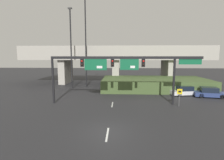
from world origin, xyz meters
The scene contains 10 objects.
ground_plane centered at (0.00, 0.00, 0.00)m, with size 160.00×160.00×0.00m, color #262628.
lane_markings centered at (0.00, 11.88, 0.00)m, with size 0.14×27.33×0.01m.
signal_gantry centered at (1.05, 8.15, 4.84)m, with size 18.24×0.44×5.86m.
speed_limit_sign centered at (7.89, 7.32, 1.39)m, with size 0.60×0.11×2.13m.
highway_light_pole_near centered at (-5.71, 20.89, 8.74)m, with size 0.70×0.36×16.73m.
highway_light_pole_far centered at (-7.93, 18.48, 7.56)m, with size 0.70×0.36×14.37m.
overpass_bridge centered at (0.00, 25.70, 5.54)m, with size 39.88×8.15×8.02m.
grass_embankment centered at (7.09, 18.50, 0.98)m, with size 18.44×9.52×1.96m.
parked_sedan_near_right centered at (10.79, 13.58, 0.65)m, with size 4.65×2.58×1.42m.
parked_sedan_mid_right centered at (13.86, 12.29, 0.67)m, with size 4.50×2.54×1.47m.
Camera 1 is at (0.93, -13.02, 5.76)m, focal length 28.00 mm.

